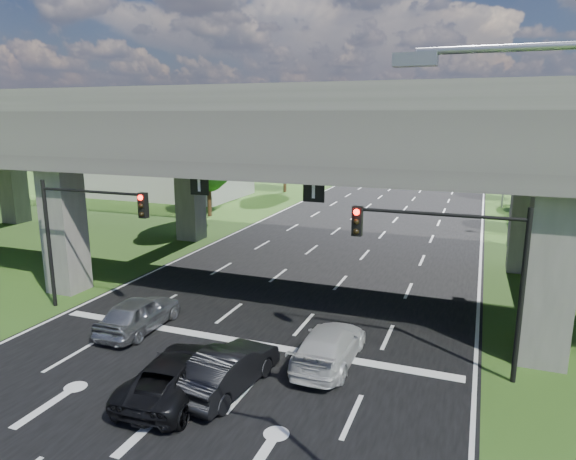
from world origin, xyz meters
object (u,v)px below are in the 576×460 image
Objects in this scene: car_silver at (139,314)px; car_dark at (228,369)px; car_white at (329,346)px; signal_right at (454,257)px; car_trailing at (178,374)px; streetlight_beyond at (503,147)px; signal_left at (83,223)px; streetlight_far at (509,161)px.

car_silver is 0.98× the size of car_dark.
car_silver is at bearing -0.12° from car_white.
signal_right is 1.23× the size of car_trailing.
streetlight_beyond is at bearing -112.65° from car_silver.
car_trailing is at bearing -149.61° from signal_right.
signal_right is 12.76m from car_silver.
signal_left is at bearing -16.76° from car_silver.
streetlight_far is (2.27, 20.06, 1.66)m from signal_right.
signal_left is 0.60× the size of streetlight_beyond.
signal_right reaches higher than car_silver.
signal_left is at bearing -131.78° from streetlight_far.
car_dark is (-8.87, -23.93, -5.09)m from streetlight_far.
car_white is (11.62, -0.94, -3.47)m from signal_left.
car_trailing is (-10.27, -40.75, -5.14)m from streetlight_beyond.
car_white is (-6.30, -21.00, -5.14)m from streetlight_far.
car_white is 5.45m from car_trailing.
car_silver is (-14.53, -37.00, -5.08)m from streetlight_beyond.
car_dark is 0.93× the size of car_white.
car_trailing is (-10.27, -24.75, -5.14)m from streetlight_far.
car_dark is at bearing -23.15° from signal_left.
car_white is at bearing -4.64° from signal_left.
streetlight_far reaches higher than signal_left.
streetlight_far is 26.02m from car_dark.
car_dark is at bearing -102.52° from streetlight_beyond.
streetlight_beyond reaches higher than car_white.
streetlight_beyond is 2.04× the size of car_trailing.
signal_left is at bearing -4.75° from car_white.
car_silver is 6.38m from car_dark.
car_trailing is at bearing -104.14° from streetlight_beyond.
streetlight_beyond is 40.08m from car_silver.
car_silver is at bearing -111.44° from streetlight_beyond.
streetlight_beyond is at bearing -96.50° from car_dark.
car_dark is at bearing -110.34° from streetlight_far.
car_white is at bearing -106.71° from streetlight_far.
streetlight_beyond is at bearing 86.39° from signal_right.
car_dark is (-8.87, -39.93, -5.09)m from streetlight_beyond.
signal_right is 1.37× the size of car_dark.
streetlight_beyond reaches higher than car_dark.
streetlight_beyond is 37.88m from car_white.
streetlight_far is at bearing -90.00° from streetlight_beyond.
car_silver is at bearing -21.31° from car_dark.
car_white is (-6.30, -37.00, -5.14)m from streetlight_beyond.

